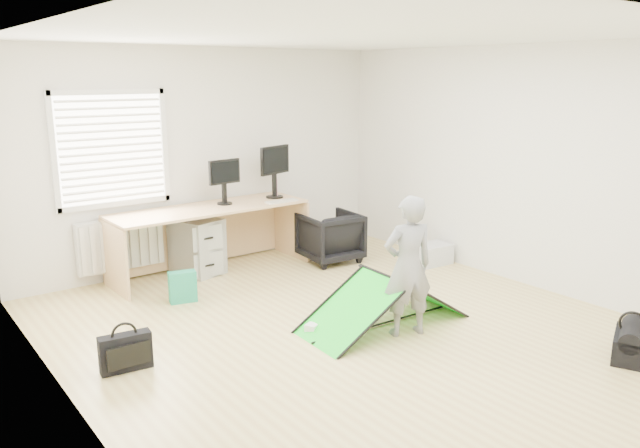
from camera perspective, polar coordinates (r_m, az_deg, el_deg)
ground at (r=6.07m, az=2.31°, el=-9.46°), size 5.50×5.50×0.00m
back_wall at (r=7.97m, az=-10.28°, el=5.97°), size 5.00×0.02×2.70m
window at (r=7.45m, az=-18.50°, el=6.52°), size 1.20×0.06×1.20m
radiator at (r=7.62m, az=-17.79°, el=-1.73°), size 1.00×0.12×0.60m
desk at (r=7.68m, az=-9.94°, el=-1.46°), size 2.42×0.82×0.82m
filing_cabinet at (r=7.72m, az=-11.18°, el=-1.99°), size 0.58×0.68×0.68m
monitor_left at (r=7.69m, az=-8.76°, el=3.28°), size 0.43×0.13×0.41m
monitor_right at (r=8.02m, az=-4.20°, el=4.14°), size 0.52×0.26×0.49m
keyboard at (r=7.79m, az=-3.52°, el=2.10°), size 0.42×0.16×0.02m
thermos at (r=8.07m, az=-4.15°, el=3.27°), size 0.09×0.09×0.24m
office_chair at (r=8.06m, az=0.92°, el=-1.19°), size 0.75×0.77×0.64m
person at (r=5.77m, az=8.04°, el=-3.84°), size 0.56×0.45×1.32m
kite at (r=6.07m, az=5.82°, el=-6.92°), size 1.69×0.82×0.51m
storage_crate at (r=8.12m, az=10.22°, el=-2.72°), size 0.48×0.35×0.26m
tote_bag at (r=6.82m, az=-12.44°, el=-5.63°), size 0.31×0.19×0.34m
laptop_bag at (r=5.44m, az=-17.35°, el=-11.13°), size 0.43×0.18×0.31m
white_box at (r=5.90m, az=-0.75°, el=-9.62°), size 0.14×0.14×0.10m
duffel_bag at (r=6.04m, az=26.48°, el=-9.95°), size 0.57×0.44×0.22m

